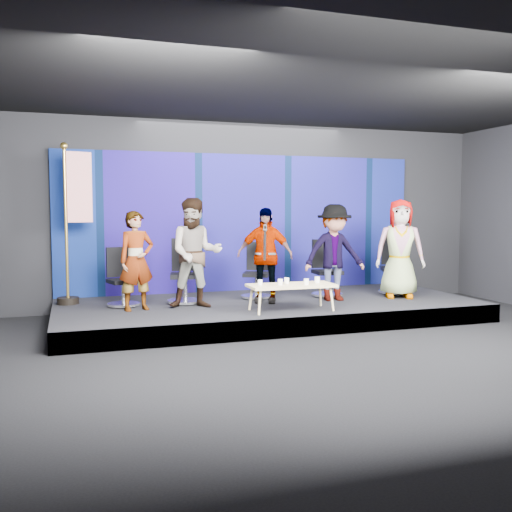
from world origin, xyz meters
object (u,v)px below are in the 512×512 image
object	(u,v)px
panelist_a	(136,261)
coffee_table	(291,286)
chair_c	(257,280)
chair_d	(326,278)
panelist_b	(196,253)
panelist_d	(334,253)
panelist_c	(265,255)
mug_b	(280,282)
chair_b	(185,282)
mug_e	(317,280)
chair_a	(122,287)
chair_e	(394,274)
panelist_e	(400,249)
mug_d	(306,282)
flag_stand	(74,219)
mug_c	(287,281)
mug_a	(260,282)

from	to	relation	value
panelist_a	coffee_table	size ratio (longest dim) A/B	1.15
chair_c	chair_d	size ratio (longest dim) A/B	0.96
panelist_b	coffee_table	xyz separation A→B (m)	(1.34, -0.72, -0.49)
chair_d	coffee_table	bearing A→B (deg)	-129.99
panelist_d	panelist_b	bearing A→B (deg)	-176.62
panelist_a	panelist_c	size ratio (longest dim) A/B	0.97
mug_b	panelist_a	bearing A→B (deg)	158.63
panelist_b	panelist_c	size ratio (longest dim) A/B	1.10
chair_b	panelist_d	xyz separation A→B (m)	(2.48, -0.53, 0.47)
coffee_table	mug_b	size ratio (longest dim) A/B	14.81
panelist_c	panelist_d	world-z (taller)	panelist_d
mug_e	mug_b	bearing A→B (deg)	-173.78
chair_a	panelist_a	distance (m)	0.68
panelist_b	panelist_c	bearing A→B (deg)	17.43
panelist_c	chair_e	size ratio (longest dim) A/B	1.48
chair_c	chair_e	world-z (taller)	chair_e
chair_c	panelist_e	world-z (taller)	panelist_e
panelist_e	chair_b	bearing A→B (deg)	-164.90
coffee_table	panelist_a	bearing A→B (deg)	160.92
panelist_d	panelist_e	size ratio (longest dim) A/B	0.95
panelist_a	mug_b	bearing A→B (deg)	-36.84
chair_c	panelist_c	size ratio (longest dim) A/B	0.62
chair_d	mug_b	bearing A→B (deg)	-133.73
chair_b	chair_d	distance (m)	2.57
chair_e	mug_d	size ratio (longest dim) A/B	11.96
flag_stand	mug_e	bearing A→B (deg)	-42.25
chair_a	mug_b	size ratio (longest dim) A/B	10.49
chair_a	chair_c	bearing A→B (deg)	-12.43
chair_e	coffee_table	xyz separation A→B (m)	(-2.50, -1.10, 0.02)
mug_d	flag_stand	size ratio (longest dim) A/B	0.03
panelist_e	mug_e	distance (m)	1.99
panelist_d	chair_c	bearing A→B (deg)	154.21
flag_stand	chair_c	bearing A→B (deg)	-24.02
panelist_d	mug_b	xyz separation A→B (m)	(-1.25, -0.72, -0.37)
chair_d	flag_stand	distance (m)	4.46
mug_c	mug_e	world-z (taller)	mug_e
mug_e	flag_stand	size ratio (longest dim) A/B	0.04
chair_d	mug_a	world-z (taller)	chair_d
mug_d	panelist_c	bearing A→B (deg)	109.27
panelist_b	panelist_d	distance (m)	2.40
panelist_e	mug_e	xyz separation A→B (m)	(-1.85, -0.59, -0.41)
chair_d	flag_stand	size ratio (longest dim) A/B	0.38
chair_d	mug_c	xyz separation A→B (m)	(-1.19, -1.09, 0.12)
panelist_d	mug_a	bearing A→B (deg)	-153.49
chair_c	flag_stand	world-z (taller)	flag_stand
chair_b	chair_e	world-z (taller)	same
chair_c	mug_c	bearing A→B (deg)	-61.79
chair_a	mug_b	bearing A→B (deg)	-45.02
panelist_a	panelist_c	bearing A→B (deg)	-12.99
coffee_table	flag_stand	distance (m)	3.74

